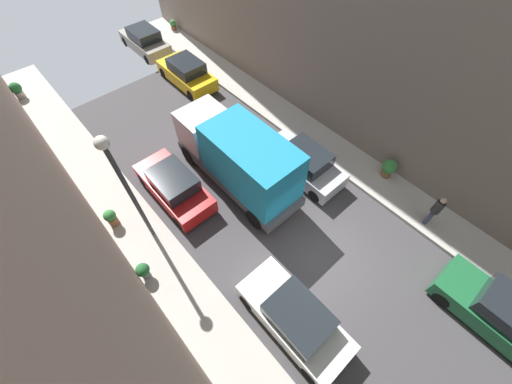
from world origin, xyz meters
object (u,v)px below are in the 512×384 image
(parked_car_left_2, at_px, (295,318))
(potted_plant_1, at_px, (111,217))
(parked_car_left_3, at_px, (174,186))
(delivery_truck, at_px, (239,158))
(potted_plant_0, at_px, (16,90))
(potted_plant_3, at_px, (389,168))
(lamp_post, at_px, (123,180))
(pedestrian, at_px, (436,210))
(potted_plant_2, at_px, (173,25))
(parked_car_right_2, at_px, (304,163))
(potted_plant_4, at_px, (143,271))
(parked_car_right_1, at_px, (502,315))
(parked_car_right_4, at_px, (145,41))
(parked_car_right_3, at_px, (187,73))

(parked_car_left_2, relative_size, potted_plant_1, 4.74)
(parked_car_left_3, relative_size, delivery_truck, 0.64)
(potted_plant_0, height_order, potted_plant_3, potted_plant_3)
(parked_car_left_3, xyz_separation_m, delivery_truck, (2.70, -1.41, 1.07))
(potted_plant_0, bearing_deg, parked_car_left_2, -81.34)
(parked_car_left_3, relative_size, lamp_post, 0.75)
(pedestrian, bearing_deg, potted_plant_2, 87.35)
(delivery_truck, relative_size, lamp_post, 1.18)
(parked_car_left_2, height_order, parked_car_left_3, same)
(pedestrian, distance_m, potted_plant_1, 13.58)
(parked_car_right_2, distance_m, potted_plant_4, 8.46)
(parked_car_right_1, xyz_separation_m, parked_car_right_4, (0.00, 24.32, 0.00))
(parked_car_right_4, bearing_deg, potted_plant_2, 20.03)
(delivery_truck, bearing_deg, parked_car_left_2, -113.66)
(lamp_post, bearing_deg, parked_car_right_3, 47.74)
(potted_plant_0, bearing_deg, potted_plant_2, 4.13)
(pedestrian, bearing_deg, potted_plant_1, 138.68)
(delivery_truck, bearing_deg, potted_plant_1, 161.73)
(potted_plant_3, bearing_deg, potted_plant_4, 163.90)
(potted_plant_0, xyz_separation_m, potted_plant_1, (0.14, -11.87, -0.04))
(parked_car_right_2, distance_m, parked_car_right_3, 9.87)
(potted_plant_2, distance_m, potted_plant_3, 18.94)
(parked_car_right_2, bearing_deg, parked_car_right_1, -90.00)
(parked_car_right_2, xyz_separation_m, delivery_truck, (-2.70, 1.52, 1.07))
(parked_car_left_2, relative_size, potted_plant_2, 5.97)
(parked_car_right_3, bearing_deg, potted_plant_2, 64.80)
(parked_car_right_1, height_order, parked_car_right_4, same)
(potted_plant_0, bearing_deg, parked_car_left_3, -76.19)
(pedestrian, relative_size, potted_plant_2, 2.44)
(parked_car_left_3, distance_m, lamp_post, 3.80)
(parked_car_right_4, bearing_deg, pedestrian, -84.71)
(potted_plant_1, relative_size, potted_plant_4, 1.08)
(parked_car_left_3, bearing_deg, parked_car_right_3, 52.14)
(potted_plant_3, bearing_deg, potted_plant_1, 150.60)
(parked_car_right_2, xyz_separation_m, potted_plant_1, (-8.29, 3.36, -0.09))
(parked_car_right_1, bearing_deg, potted_plant_4, 131.08)
(parked_car_left_2, bearing_deg, pedestrian, -7.44)
(parked_car_right_2, relative_size, potted_plant_4, 5.11)
(parked_car_right_1, bearing_deg, delivery_truck, 103.97)
(pedestrian, height_order, potted_plant_4, pedestrian)
(parked_car_right_4, distance_m, potted_plant_2, 3.10)
(parked_car_right_2, height_order, pedestrian, pedestrian)
(lamp_post, bearing_deg, potted_plant_2, 54.31)
(lamp_post, bearing_deg, parked_car_right_4, 60.97)
(parked_car_right_3, xyz_separation_m, pedestrian, (1.91, -15.47, 0.35))
(parked_car_left_2, distance_m, potted_plant_3, 8.40)
(parked_car_left_2, relative_size, parked_car_right_2, 1.00)
(potted_plant_0, bearing_deg, delivery_truck, -67.34)
(parked_car_left_3, relative_size, parked_car_right_3, 1.00)
(potted_plant_1, bearing_deg, potted_plant_3, -29.40)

